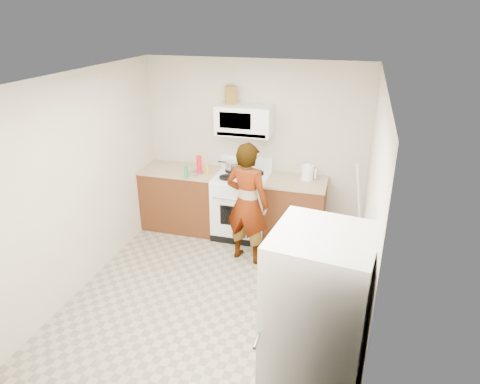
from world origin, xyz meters
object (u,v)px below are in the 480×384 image
(kettle, at_px, (307,173))
(saucepan, at_px, (233,165))
(fridge, at_px, (316,334))
(microwave, at_px, (244,120))
(gas_range, at_px, (242,204))
(person, at_px, (247,204))

(kettle, relative_size, saucepan, 0.94)
(saucepan, bearing_deg, fridge, -62.86)
(microwave, bearing_deg, kettle, -1.95)
(fridge, xyz_separation_m, saucepan, (-1.54, 3.00, 0.16))
(gas_range, distance_m, person, 0.75)
(microwave, bearing_deg, person, -72.16)
(kettle, xyz_separation_m, saucepan, (-1.08, 0.07, -0.02))
(microwave, xyz_separation_m, person, (0.25, -0.76, -0.89))
(microwave, bearing_deg, saucepan, 167.96)
(kettle, bearing_deg, saucepan, -169.32)
(gas_range, height_order, person, person)
(gas_range, relative_size, fridge, 0.66)
(microwave, relative_size, person, 0.47)
(saucepan, bearing_deg, microwave, -12.04)
(gas_range, distance_m, fridge, 3.17)
(gas_range, bearing_deg, fridge, -64.32)
(fridge, height_order, kettle, fridge)
(kettle, bearing_deg, gas_range, -159.60)
(fridge, distance_m, saucepan, 3.37)
(gas_range, xyz_separation_m, person, (0.25, -0.63, 0.33))
(microwave, relative_size, saucepan, 3.58)
(microwave, height_order, kettle, microwave)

